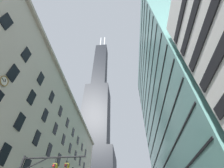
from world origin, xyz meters
TOP-DOWN VIEW (x-y plane):
  - station_building at (-19.76, 23.38)m, footprint 18.19×58.76m
  - dark_skyscraper at (-18.54, 88.96)m, footprint 27.90×27.90m
  - glass_office_midrise at (20.88, 26.56)m, footprint 19.86×43.43m

SIDE VIEW (x-z plane):
  - station_building at x=-19.76m, z-range -0.02..28.41m
  - glass_office_midrise at x=20.88m, z-range 0.00..55.94m
  - dark_skyscraper at x=-18.54m, z-range -40.13..145.87m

